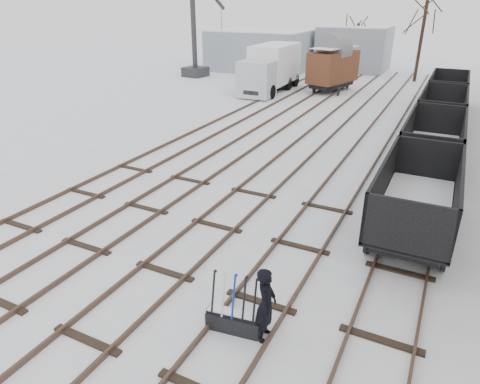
# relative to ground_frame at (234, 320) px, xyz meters

# --- Properties ---
(ground) EXTENTS (120.00, 120.00, 0.00)m
(ground) POSITION_rel_ground_frame_xyz_m (-2.83, 1.16, -0.28)
(ground) COLOR white
(ground) RESTS_ON ground
(tracks) EXTENTS (13.90, 52.00, 0.16)m
(tracks) POSITION_rel_ground_frame_xyz_m (-2.83, 14.84, -0.21)
(tracks) COLOR black
(tracks) RESTS_ON ground
(shed_left) EXTENTS (10.00, 8.00, 4.10)m
(shed_left) POSITION_rel_ground_frame_xyz_m (-15.83, 37.16, 1.76)
(shed_left) COLOR #98A0AB
(shed_left) RESTS_ON ground
(shed_right) EXTENTS (7.00, 6.00, 4.50)m
(shed_right) POSITION_rel_ground_frame_xyz_m (-6.83, 41.16, 1.96)
(shed_right) COLOR #98A0AB
(shed_right) RESTS_ON ground
(ground_frame) EXTENTS (1.35, 0.60, 1.49)m
(ground_frame) POSITION_rel_ground_frame_xyz_m (0.00, 0.00, 0.00)
(ground_frame) COLOR black
(ground_frame) RESTS_ON ground
(worker) EXTENTS (0.58, 0.76, 1.85)m
(worker) POSITION_rel_ground_frame_xyz_m (0.75, 0.10, 0.64)
(worker) COLOR black
(worker) RESTS_ON ground
(freight_wagon_a) EXTENTS (2.36, 5.90, 2.41)m
(freight_wagon_a) POSITION_rel_ground_frame_xyz_m (3.17, 6.71, 0.64)
(freight_wagon_a) COLOR black
(freight_wagon_a) RESTS_ON ground
(freight_wagon_b) EXTENTS (2.36, 5.90, 2.41)m
(freight_wagon_b) POSITION_rel_ground_frame_xyz_m (3.17, 13.11, 0.64)
(freight_wagon_b) COLOR black
(freight_wagon_b) RESTS_ON ground
(freight_wagon_c) EXTENTS (2.36, 5.90, 2.41)m
(freight_wagon_c) POSITION_rel_ground_frame_xyz_m (3.17, 19.51, 0.64)
(freight_wagon_c) COLOR black
(freight_wagon_c) RESTS_ON ground
(freight_wagon_d) EXTENTS (2.36, 5.90, 2.41)m
(freight_wagon_d) POSITION_rel_ground_frame_xyz_m (3.17, 25.91, 0.64)
(freight_wagon_d) COLOR black
(freight_wagon_d) RESTS_ON ground
(box_van_wagon) EXTENTS (3.62, 5.12, 3.53)m
(box_van_wagon) POSITION_rel_ground_frame_xyz_m (-5.70, 28.76, 1.77)
(box_van_wagon) COLOR black
(box_van_wagon) RESTS_ON ground
(lorry) EXTENTS (2.79, 8.17, 3.68)m
(lorry) POSITION_rel_ground_frame_xyz_m (-10.26, 26.46, 1.61)
(lorry) COLOR black
(lorry) RESTS_ON ground
(panel_van) EXTENTS (2.48, 4.94, 2.11)m
(panel_van) POSITION_rel_ground_frame_xyz_m (-11.51, 27.30, 0.81)
(panel_van) COLOR white
(panel_van) RESTS_ON ground
(crane) EXTENTS (2.30, 6.02, 10.15)m
(crane) POSITION_rel_ground_frame_xyz_m (-19.83, 30.29, 2.39)
(crane) COLOR #2A292E
(crane) RESTS_ON ground
(tree_far_left) EXTENTS (0.30, 0.30, 4.76)m
(tree_far_left) POSITION_rel_ground_frame_xyz_m (-6.60, 40.98, 2.10)
(tree_far_left) COLOR black
(tree_far_left) RESTS_ON ground
(tree_far_right) EXTENTS (0.30, 0.30, 7.00)m
(tree_far_right) POSITION_rel_ground_frame_xyz_m (0.01, 36.88, 3.22)
(tree_far_right) COLOR black
(tree_far_right) RESTS_ON ground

